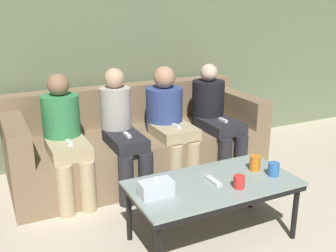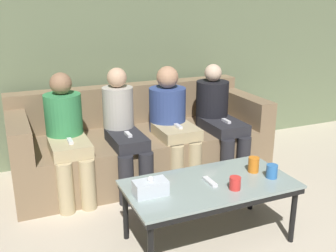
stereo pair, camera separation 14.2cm
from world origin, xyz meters
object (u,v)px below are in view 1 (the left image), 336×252
Objects in this scene: cup_far_center at (274,169)px; tissue_box at (156,188)px; seated_person_right_end at (214,114)px; cup_near_right at (239,182)px; seated_person_mid_left at (121,128)px; couch at (137,143)px; seated_person_left_end at (65,134)px; cup_near_left at (255,163)px; game_remote at (213,181)px; seated_person_mid_right at (169,119)px; coffee_table at (213,187)px.

tissue_box reaches higher than cup_far_center.
tissue_box is 0.21× the size of seated_person_right_end.
seated_person_mid_left is (-0.40, 1.23, 0.07)m from cup_near_right.
couch is 1.40m from tissue_box.
couch is 0.82m from seated_person_right_end.
seated_person_left_end is (-0.89, 1.26, 0.08)m from cup_near_right.
cup_near_left is 0.83m from tissue_box.
tissue_box is 0.20× the size of seated_person_left_end.
tissue_box reaches higher than game_remote.
cup_far_center is 1.24m from seated_person_mid_right.
seated_person_right_end is at bearing 43.85° from tissue_box.
coffee_table is 12.10× the size of cup_far_center.
game_remote is 0.14× the size of seated_person_right_end.
seated_person_mid_left is at bearing -175.02° from seated_person_mid_right.
seated_person_mid_left is at bearing 105.00° from game_remote.
seated_person_right_end reaches higher than coffee_table.
couch is 16.23× the size of game_remote.
tissue_box is at bearing 179.83° from game_remote.
seated_person_mid_right is at bearing 60.10° from tissue_box.
cup_near_left is 1.16× the size of cup_far_center.
cup_far_center reaches higher than coffee_table.
game_remote is at bearing 88.21° from coffee_table.
cup_far_center is at bearing 8.50° from cup_near_right.
game_remote is 1.36m from seated_person_left_end.
cup_near_right is 1.29m from seated_person_mid_left.
seated_person_right_end is at bearing -3.13° from seated_person_mid_right.
game_remote is (-0.45, 0.10, -0.04)m from cup_far_center.
tissue_box is at bearing 173.67° from cup_far_center.
tissue_box is at bearing -72.77° from seated_person_left_end.
cup_near_right is at bearing -72.08° from seated_person_mid_left.
seated_person_mid_right is 0.49m from seated_person_right_end.
coffee_table is at bearing -88.19° from couch.
coffee_table is 1.37m from seated_person_left_end.
cup_near_left reaches higher than cup_near_right.
cup_far_center is at bearing -12.25° from coffee_table.
cup_far_center is 0.09× the size of seated_person_mid_left.
seated_person_left_end reaches higher than seated_person_mid_right.
cup_near_right is 1.38m from seated_person_right_end.
seated_person_mid_right reaches higher than tissue_box.
seated_person_right_end is at bearing -0.56° from seated_person_left_end.
seated_person_left_end reaches higher than cup_near_right.
seated_person_mid_right reaches higher than game_remote.
couch is at bearing 16.56° from seated_person_left_end.
cup_near_right is 0.08× the size of seated_person_mid_right.
coffee_table is 1.09× the size of seated_person_left_end.
coffee_table is at bearing 167.75° from cup_far_center.
seated_person_mid_left is 1.03× the size of seated_person_right_end.
seated_person_mid_left is 0.99m from seated_person_right_end.
seated_person_mid_left is at bearing 82.06° from tissue_box.
cup_near_left is at bearing 5.67° from game_remote.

